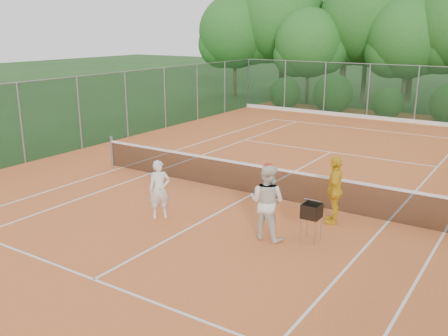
# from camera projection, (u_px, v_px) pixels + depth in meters

# --- Properties ---
(ground) EXTENTS (120.00, 120.00, 0.00)m
(ground) POSITION_uv_depth(u_px,v_px,m) (252.00, 195.00, 15.24)
(ground) COLOR #1E4217
(ground) RESTS_ON ground
(clay_court) EXTENTS (18.00, 36.00, 0.02)m
(clay_court) POSITION_uv_depth(u_px,v_px,m) (252.00, 195.00, 15.24)
(clay_court) COLOR #D46930
(clay_court) RESTS_ON ground
(tennis_net) EXTENTS (11.97, 0.10, 1.10)m
(tennis_net) POSITION_uv_depth(u_px,v_px,m) (253.00, 178.00, 15.10)
(tennis_net) COLOR gray
(tennis_net) RESTS_ON clay_court
(player_white) EXTENTS (0.66, 0.67, 1.56)m
(player_white) POSITION_uv_depth(u_px,v_px,m) (160.00, 189.00, 13.20)
(player_white) COLOR silver
(player_white) RESTS_ON clay_court
(player_center_grp) EXTENTS (0.90, 0.70, 1.88)m
(player_center_grp) POSITION_uv_depth(u_px,v_px,m) (267.00, 202.00, 11.82)
(player_center_grp) COLOR silver
(player_center_grp) RESTS_ON clay_court
(player_yellow) EXTENTS (0.72, 1.12, 1.78)m
(player_yellow) POSITION_uv_depth(u_px,v_px,m) (335.00, 190.00, 12.81)
(player_yellow) COLOR gold
(player_yellow) RESTS_ON clay_court
(ball_hopper) EXTENTS (0.41, 0.41, 0.93)m
(ball_hopper) POSITION_uv_depth(u_px,v_px,m) (312.00, 212.00, 11.73)
(ball_hopper) COLOR gray
(ball_hopper) RESTS_ON clay_court
(stray_ball_a) EXTENTS (0.07, 0.07, 0.07)m
(stray_ball_a) POSITION_uv_depth(u_px,v_px,m) (358.00, 125.00, 25.89)
(stray_ball_a) COLOR #B7D431
(stray_ball_a) RESTS_ON clay_court
(stray_ball_b) EXTENTS (0.07, 0.07, 0.07)m
(stray_ball_b) POSITION_uv_depth(u_px,v_px,m) (384.00, 137.00, 23.14)
(stray_ball_b) COLOR #B0D030
(stray_ball_b) RESTS_ON clay_court
(stray_ball_c) EXTENTS (0.07, 0.07, 0.07)m
(stray_ball_c) POSITION_uv_depth(u_px,v_px,m) (367.00, 130.00, 24.68)
(stray_ball_c) COLOR #CBE836
(stray_ball_c) RESTS_ON clay_court
(court_markings) EXTENTS (11.03, 23.83, 0.01)m
(court_markings) POSITION_uv_depth(u_px,v_px,m) (252.00, 194.00, 15.24)
(court_markings) COLOR white
(court_markings) RESTS_ON clay_court
(fence_back) EXTENTS (18.07, 0.07, 3.00)m
(fence_back) POSITION_uv_depth(u_px,v_px,m) (392.00, 93.00, 26.91)
(fence_back) COLOR #19381E
(fence_back) RESTS_ON clay_court
(fence_left) EXTENTS (0.07, 33.07, 3.00)m
(fence_left) POSITION_uv_depth(u_px,v_px,m) (21.00, 124.00, 18.36)
(fence_left) COLOR #19381E
(fence_left) RESTS_ON clay_court
(tropical_treeline) EXTENTS (32.10, 8.49, 15.03)m
(tropical_treeline) POSITION_uv_depth(u_px,v_px,m) (447.00, 24.00, 29.38)
(tropical_treeline) COLOR brown
(tropical_treeline) RESTS_ON ground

